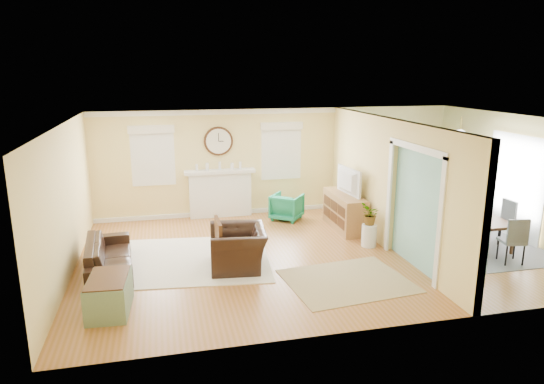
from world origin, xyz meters
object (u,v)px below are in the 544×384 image
at_px(sofa, 109,256).
at_px(dining_table, 472,229).
at_px(credenza, 344,211).
at_px(green_chair, 287,207).
at_px(eames_chair, 238,248).

relative_size(sofa, dining_table, 1.14).
xyz_separation_m(sofa, credenza, (4.98, 1.33, 0.12)).
height_order(green_chair, credenza, credenza).
xyz_separation_m(sofa, dining_table, (7.20, -0.19, 0.02)).
distance_m(sofa, green_chair, 4.51).
bearing_deg(eames_chair, green_chair, 154.34).
bearing_deg(green_chair, dining_table, -179.25).
bearing_deg(eames_chair, sofa, -92.77).
relative_size(sofa, credenza, 1.27).
distance_m(green_chair, credenza, 1.45).
height_order(credenza, dining_table, credenza).
xyz_separation_m(credenza, dining_table, (2.23, -1.52, -0.10)).
relative_size(eames_chair, credenza, 0.74).
distance_m(sofa, dining_table, 7.21).
relative_size(sofa, eames_chair, 1.72).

